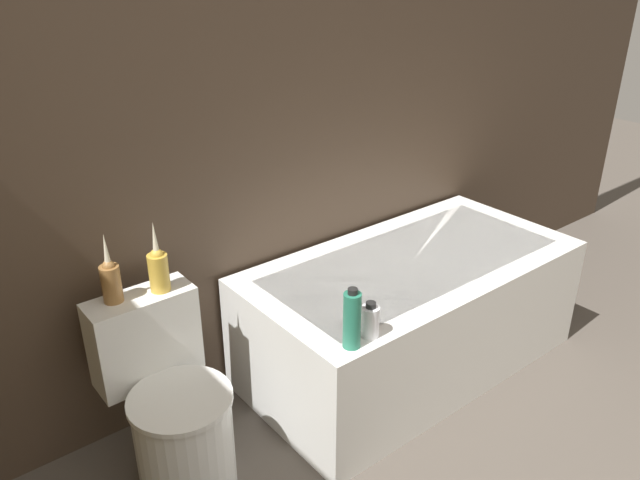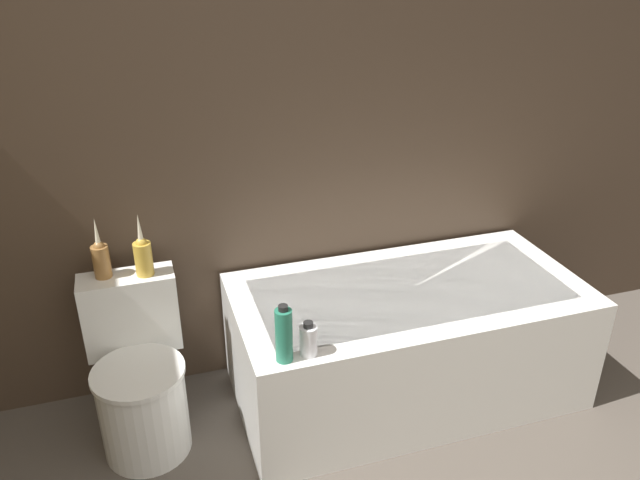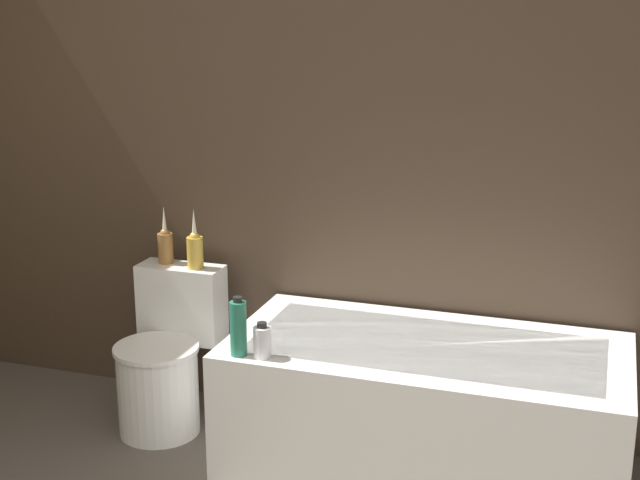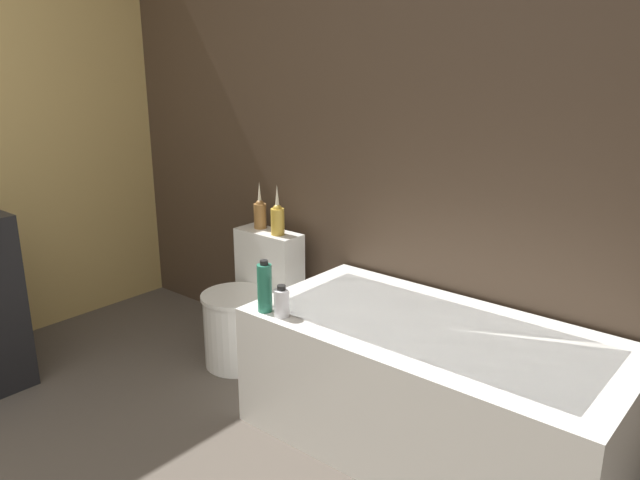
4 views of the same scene
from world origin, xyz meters
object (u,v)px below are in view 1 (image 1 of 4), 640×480
at_px(shampoo_bottle_tall, 352,320).
at_px(toilet, 173,409).
at_px(vase_gold, 111,279).
at_px(vase_silver, 158,268).
at_px(bathtub, 410,312).
at_px(shampoo_bottle_short, 370,321).

bearing_deg(shampoo_bottle_tall, toilet, 144.06).
bearing_deg(toilet, vase_gold, 112.26).
height_order(toilet, vase_silver, vase_silver).
bearing_deg(vase_gold, vase_silver, -10.93).
distance_m(vase_gold, vase_silver, 0.17).
xyz_separation_m(toilet, vase_gold, (-0.08, 0.20, 0.48)).
bearing_deg(toilet, shampoo_bottle_tall, -35.94).
xyz_separation_m(bathtub, shampoo_bottle_short, (-0.56, -0.32, 0.34)).
height_order(bathtub, vase_silver, vase_silver).
height_order(bathtub, shampoo_bottle_tall, shampoo_bottle_tall).
xyz_separation_m(toilet, shampoo_bottle_tall, (0.52, -0.38, 0.36)).
distance_m(shampoo_bottle_tall, shampoo_bottle_short, 0.10).
bearing_deg(shampoo_bottle_short, bathtub, 29.49).
distance_m(bathtub, shampoo_bottle_tall, 0.82).
height_order(vase_silver, shampoo_bottle_short, vase_silver).
bearing_deg(vase_silver, shampoo_bottle_short, -45.33).
bearing_deg(shampoo_bottle_tall, shampoo_bottle_short, 3.81).
height_order(vase_gold, vase_silver, vase_silver).
height_order(toilet, vase_gold, vase_gold).
bearing_deg(bathtub, vase_gold, 168.46).
bearing_deg(shampoo_bottle_tall, vase_silver, 128.92).
bearing_deg(vase_silver, vase_gold, 169.07).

